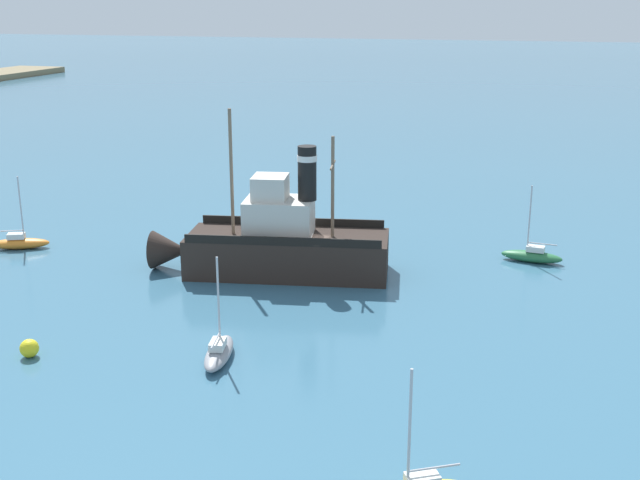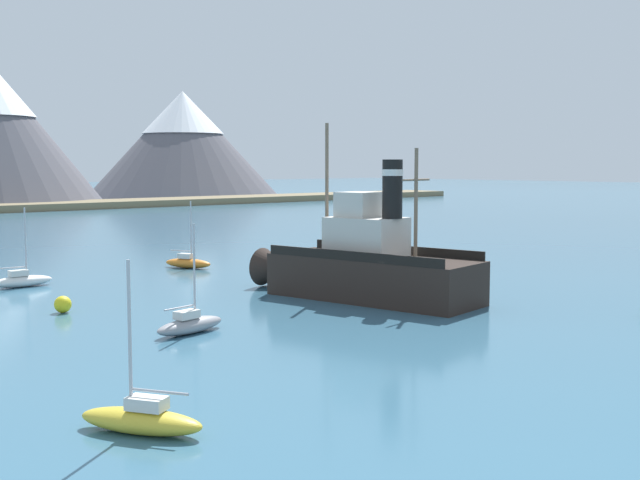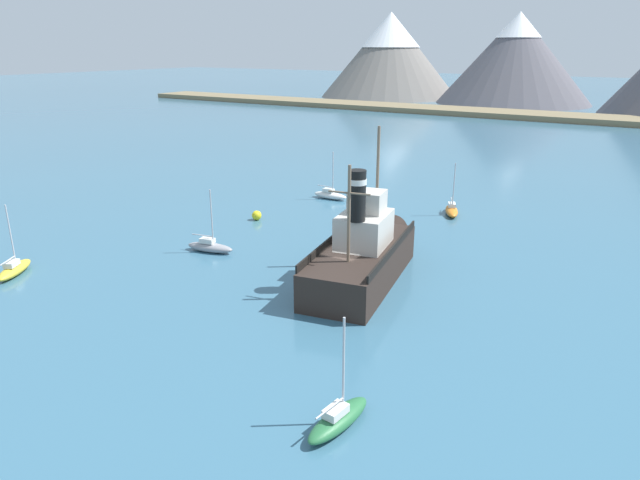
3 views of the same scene
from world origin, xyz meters
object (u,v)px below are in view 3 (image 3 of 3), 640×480
object	(u,v)px
sailboat_yellow	(14,269)
sailboat_grey	(210,246)
sailboat_orange	(452,210)
old_tugboat	(364,253)
sailboat_white	(330,195)
sailboat_green	(338,418)
mooring_buoy	(257,215)

from	to	relation	value
sailboat_yellow	sailboat_grey	distance (m)	13.43
sailboat_orange	sailboat_yellow	bearing A→B (deg)	-124.08
old_tugboat	sailboat_white	bearing A→B (deg)	127.02
sailboat_green	sailboat_white	size ratio (longest dim) A/B	1.00
sailboat_yellow	sailboat_green	xyz separation A→B (m)	(27.26, -2.58, 0.00)
sailboat_grey	sailboat_orange	bearing A→B (deg)	58.17
sailboat_yellow	sailboat_orange	size ratio (longest dim) A/B	1.00
mooring_buoy	sailboat_orange	bearing A→B (deg)	37.64
sailboat_green	old_tugboat	bearing A→B (deg)	114.08
sailboat_grey	mooring_buoy	bearing A→B (deg)	104.17
sailboat_yellow	sailboat_orange	bearing A→B (deg)	55.92
sailboat_grey	sailboat_green	bearing A→B (deg)	-34.71
sailboat_grey	mooring_buoy	distance (m)	8.83
sailboat_green	sailboat_white	xyz separation A→B (m)	(-19.42, 31.73, 0.00)
sailboat_grey	sailboat_white	distance (m)	18.57
sailboat_green	sailboat_grey	size ratio (longest dim) A/B	1.00
sailboat_yellow	mooring_buoy	bearing A→B (deg)	72.34
sailboat_green	mooring_buoy	distance (m)	30.33
sailboat_orange	sailboat_grey	size ratio (longest dim) A/B	1.00
sailboat_yellow	sailboat_white	world-z (taller)	same
sailboat_green	sailboat_grey	world-z (taller)	same
old_tugboat	sailboat_grey	xyz separation A→B (m)	(-12.44, -1.52, -1.40)
sailboat_yellow	mooring_buoy	world-z (taller)	sailboat_yellow
sailboat_white	mooring_buoy	size ratio (longest dim) A/B	5.63
sailboat_white	mooring_buoy	xyz separation A→B (m)	(-1.75, -10.01, 0.01)
sailboat_grey	mooring_buoy	world-z (taller)	sailboat_grey
sailboat_green	sailboat_grey	xyz separation A→B (m)	(-19.00, 13.16, 0.00)
old_tugboat	mooring_buoy	bearing A→B (deg)	154.25
old_tugboat	sailboat_yellow	world-z (taller)	old_tugboat
old_tugboat	sailboat_white	world-z (taller)	old_tugboat
sailboat_orange	old_tugboat	bearing A→B (deg)	-89.20
sailboat_yellow	sailboat_grey	bearing A→B (deg)	52.05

